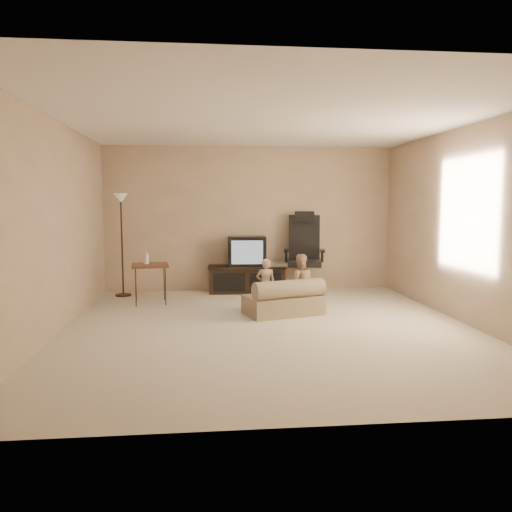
{
  "coord_description": "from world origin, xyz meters",
  "views": [
    {
      "loc": [
        -0.77,
        -5.96,
        1.52
      ],
      "look_at": [
        -0.1,
        0.6,
        0.83
      ],
      "focal_mm": 35.0,
      "sensor_mm": 36.0,
      "label": 1
    }
  ],
  "objects_px": {
    "tv_stand": "(247,269)",
    "office_chair": "(304,264)",
    "floor_lamp": "(121,222)",
    "child_sofa": "(285,300)",
    "side_table": "(150,265)",
    "toddler_right": "(300,284)",
    "toddler_left": "(266,285)"
  },
  "relations": [
    {
      "from": "floor_lamp",
      "to": "toddler_left",
      "type": "relative_size",
      "value": 2.24
    },
    {
      "from": "tv_stand",
      "to": "toddler_left",
      "type": "height_order",
      "value": "tv_stand"
    },
    {
      "from": "child_sofa",
      "to": "toddler_left",
      "type": "distance_m",
      "value": 0.39
    },
    {
      "from": "floor_lamp",
      "to": "child_sofa",
      "type": "height_order",
      "value": "floor_lamp"
    },
    {
      "from": "toddler_left",
      "to": "side_table",
      "type": "bearing_deg",
      "value": -19.23
    },
    {
      "from": "tv_stand",
      "to": "toddler_left",
      "type": "bearing_deg",
      "value": -82.31
    },
    {
      "from": "toddler_left",
      "to": "toddler_right",
      "type": "relative_size",
      "value": 0.91
    },
    {
      "from": "tv_stand",
      "to": "child_sofa",
      "type": "height_order",
      "value": "tv_stand"
    },
    {
      "from": "tv_stand",
      "to": "side_table",
      "type": "relative_size",
      "value": 1.68
    },
    {
      "from": "tv_stand",
      "to": "child_sofa",
      "type": "bearing_deg",
      "value": -75.92
    },
    {
      "from": "side_table",
      "to": "toddler_left",
      "type": "height_order",
      "value": "side_table"
    },
    {
      "from": "toddler_left",
      "to": "office_chair",
      "type": "bearing_deg",
      "value": -115.95
    },
    {
      "from": "office_chair",
      "to": "child_sofa",
      "type": "height_order",
      "value": "office_chair"
    },
    {
      "from": "tv_stand",
      "to": "toddler_right",
      "type": "xyz_separation_m",
      "value": [
        0.59,
        -1.71,
        0.01
      ]
    },
    {
      "from": "side_table",
      "to": "child_sofa",
      "type": "distance_m",
      "value": 2.21
    },
    {
      "from": "tv_stand",
      "to": "floor_lamp",
      "type": "distance_m",
      "value": 2.23
    },
    {
      "from": "side_table",
      "to": "child_sofa",
      "type": "height_order",
      "value": "side_table"
    },
    {
      "from": "toddler_right",
      "to": "floor_lamp",
      "type": "bearing_deg",
      "value": -29.23
    },
    {
      "from": "side_table",
      "to": "toddler_right",
      "type": "xyz_separation_m",
      "value": [
        2.15,
        -0.91,
        -0.17
      ]
    },
    {
      "from": "floor_lamp",
      "to": "toddler_left",
      "type": "bearing_deg",
      "value": -32.88
    },
    {
      "from": "floor_lamp",
      "to": "side_table",
      "type": "bearing_deg",
      "value": -52.35
    },
    {
      "from": "side_table",
      "to": "child_sofa",
      "type": "bearing_deg",
      "value": -28.15
    },
    {
      "from": "tv_stand",
      "to": "office_chair",
      "type": "height_order",
      "value": "office_chair"
    },
    {
      "from": "side_table",
      "to": "floor_lamp",
      "type": "height_order",
      "value": "floor_lamp"
    },
    {
      "from": "office_chair",
      "to": "child_sofa",
      "type": "distance_m",
      "value": 1.77
    },
    {
      "from": "tv_stand",
      "to": "office_chair",
      "type": "relative_size",
      "value": 0.98
    },
    {
      "from": "toddler_left",
      "to": "toddler_right",
      "type": "distance_m",
      "value": 0.48
    },
    {
      "from": "tv_stand",
      "to": "floor_lamp",
      "type": "bearing_deg",
      "value": -173.51
    },
    {
      "from": "office_chair",
      "to": "side_table",
      "type": "relative_size",
      "value": 1.71
    },
    {
      "from": "floor_lamp",
      "to": "toddler_right",
      "type": "bearing_deg",
      "value": -30.69
    },
    {
      "from": "toddler_right",
      "to": "office_chair",
      "type": "bearing_deg",
      "value": -102.01
    },
    {
      "from": "office_chair",
      "to": "child_sofa",
      "type": "bearing_deg",
      "value": -99.55
    }
  ]
}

